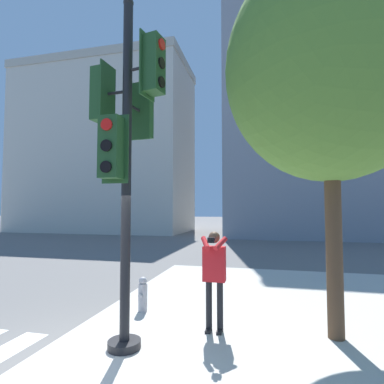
{
  "coord_description": "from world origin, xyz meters",
  "views": [
    {
      "loc": [
        2.86,
        -3.65,
        2.29
      ],
      "look_at": [
        1.71,
        1.18,
        2.57
      ],
      "focal_mm": 28.0,
      "sensor_mm": 36.0,
      "label": 1
    }
  ],
  "objects": [
    {
      "name": "building_left",
      "position": [
        -13.19,
        24.34,
        8.55
      ],
      "size": [
        17.57,
        8.43,
        17.08
      ],
      "color": "beige",
      "rests_on": "ground_plane"
    },
    {
      "name": "traffic_signal_pole",
      "position": [
        0.74,
        0.73,
        3.47
      ],
      "size": [
        1.32,
        1.32,
        5.66
      ],
      "color": "black",
      "rests_on": "sidewalk_corner"
    },
    {
      "name": "person_photographer",
      "position": [
        1.99,
        1.72,
        1.18
      ],
      "size": [
        0.5,
        0.53,
        1.75
      ],
      "color": "black",
      "rests_on": "sidewalk_corner"
    },
    {
      "name": "ground_plane",
      "position": [
        0.0,
        0.0,
        0.0
      ],
      "size": [
        160.0,
        160.0,
        0.0
      ],
      "primitive_type": "plane",
      "color": "slate"
    },
    {
      "name": "building_right",
      "position": [
        7.98,
        25.08,
        9.99
      ],
      "size": [
        16.49,
        12.72,
        19.96
      ],
      "color": "gray",
      "rests_on": "ground_plane"
    },
    {
      "name": "sidewalk_corner",
      "position": [
        3.5,
        3.5,
        0.06
      ],
      "size": [
        8.0,
        8.0,
        0.12
      ],
      "color": "#BCB7AD",
      "rests_on": "ground_plane"
    },
    {
      "name": "street_tree",
      "position": [
        4.02,
        1.9,
        4.75
      ],
      "size": [
        3.65,
        3.65,
        6.65
      ],
      "color": "brown",
      "rests_on": "sidewalk_corner"
    },
    {
      "name": "fire_hydrant",
      "position": [
        0.35,
        2.38,
        0.48
      ],
      "size": [
        0.19,
        0.25,
        0.72
      ],
      "color": "#99999E",
      "rests_on": "sidewalk_corner"
    }
  ]
}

